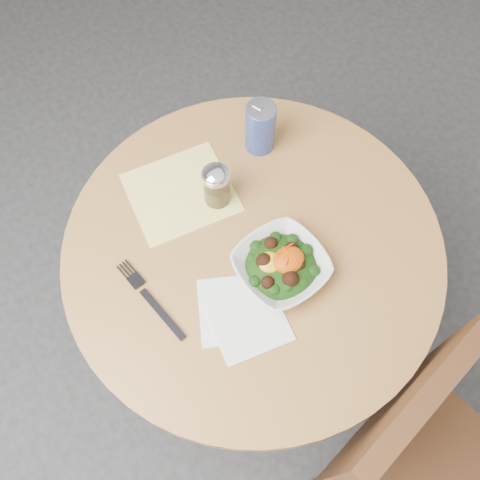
{
  "coord_description": "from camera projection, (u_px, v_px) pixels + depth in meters",
  "views": [
    {
      "loc": [
        -0.32,
        -0.45,
        1.88
      ],
      "look_at": [
        -0.03,
        0.0,
        0.81
      ],
      "focal_mm": 40.0,
      "sensor_mm": 36.0,
      "label": 1
    }
  ],
  "objects": [
    {
      "name": "fork",
      "position": [
        149.0,
        297.0,
        1.19
      ],
      "size": [
        0.06,
        0.24,
        0.0
      ],
      "color": "black",
      "rests_on": "table"
    },
    {
      "name": "ground",
      "position": [
        249.0,
        336.0,
        1.93
      ],
      "size": [
        6.0,
        6.0,
        0.0
      ],
      "primitive_type": "plane",
      "color": "#2A2A2C",
      "rests_on": "ground"
    },
    {
      "name": "chair",
      "position": [
        415.0,
        454.0,
        1.26
      ],
      "size": [
        0.5,
        0.5,
        0.94
      ],
      "color": "#4E2915",
      "rests_on": "ground"
    },
    {
      "name": "paper_napkins",
      "position": [
        241.0,
        315.0,
        1.18
      ],
      "size": [
        0.21,
        0.24,
        0.0
      ],
      "color": "white",
      "rests_on": "table"
    },
    {
      "name": "table",
      "position": [
        252.0,
        278.0,
        1.43
      ],
      "size": [
        0.9,
        0.9,
        0.75
      ],
      "color": "black",
      "rests_on": "ground"
    },
    {
      "name": "salad_bowl",
      "position": [
        281.0,
        266.0,
        1.2
      ],
      "size": [
        0.22,
        0.22,
        0.08
      ],
      "color": "silver",
      "rests_on": "table"
    },
    {
      "name": "spice_shaker",
      "position": [
        216.0,
        186.0,
        1.26
      ],
      "size": [
        0.07,
        0.07,
        0.12
      ],
      "color": "silver",
      "rests_on": "table"
    },
    {
      "name": "beverage_can",
      "position": [
        260.0,
        127.0,
        1.32
      ],
      "size": [
        0.08,
        0.08,
        0.15
      ],
      "color": "navy",
      "rests_on": "table"
    },
    {
      "name": "cloth_napkin",
      "position": [
        181.0,
        193.0,
        1.32
      ],
      "size": [
        0.27,
        0.26,
        0.0
      ],
      "primitive_type": "cube",
      "rotation": [
        0.0,
        0.0,
        -0.13
      ],
      "color": "yellow",
      "rests_on": "table"
    }
  ]
}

